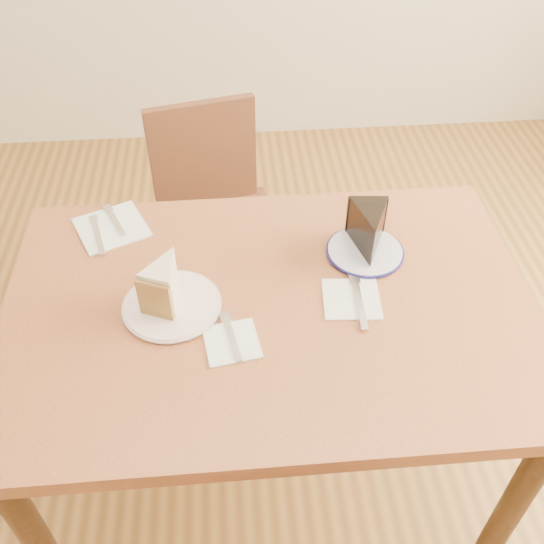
% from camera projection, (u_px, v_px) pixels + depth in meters
% --- Properties ---
extents(ground, '(4.00, 4.00, 0.00)m').
position_uv_depth(ground, '(270.00, 469.00, 1.88)').
color(ground, '#553716').
rests_on(ground, ground).
extents(table, '(1.20, 0.80, 0.75)m').
position_uv_depth(table, '(270.00, 332.00, 1.43)').
color(table, '#5A2E18').
rests_on(table, ground).
extents(chair_far, '(0.49, 0.49, 0.84)m').
position_uv_depth(chair_far, '(216.00, 223.00, 2.02)').
color(chair_far, '#32190F').
rests_on(chair_far, ground).
extents(plate_cream, '(0.21, 0.21, 0.01)m').
position_uv_depth(plate_cream, '(172.00, 305.00, 1.35)').
color(plate_cream, white).
rests_on(plate_cream, table).
extents(plate_navy, '(0.18, 0.18, 0.01)m').
position_uv_depth(plate_navy, '(365.00, 251.00, 1.48)').
color(plate_navy, white).
rests_on(plate_navy, table).
extents(carrot_cake, '(0.11, 0.13, 0.10)m').
position_uv_depth(carrot_cake, '(167.00, 282.00, 1.33)').
color(carrot_cake, beige).
rests_on(carrot_cake, plate_cream).
extents(chocolate_cake, '(0.11, 0.14, 0.10)m').
position_uv_depth(chocolate_cake, '(369.00, 233.00, 1.44)').
color(chocolate_cake, black).
rests_on(chocolate_cake, plate_navy).
extents(napkin_cream, '(0.13, 0.13, 0.00)m').
position_uv_depth(napkin_cream, '(232.00, 342.00, 1.28)').
color(napkin_cream, white).
rests_on(napkin_cream, table).
extents(napkin_navy, '(0.14, 0.14, 0.00)m').
position_uv_depth(napkin_navy, '(351.00, 299.00, 1.37)').
color(napkin_navy, white).
rests_on(napkin_navy, table).
extents(napkin_spare, '(0.22, 0.22, 0.00)m').
position_uv_depth(napkin_spare, '(112.00, 227.00, 1.55)').
color(napkin_spare, white).
rests_on(napkin_spare, table).
extents(fork_cream, '(0.04, 0.14, 0.00)m').
position_uv_depth(fork_cream, '(231.00, 336.00, 1.28)').
color(fork_cream, silver).
rests_on(fork_cream, napkin_cream).
extents(knife_navy, '(0.02, 0.17, 0.00)m').
position_uv_depth(knife_navy, '(359.00, 301.00, 1.36)').
color(knife_navy, silver).
rests_on(knife_navy, napkin_navy).
extents(fork_spare, '(0.07, 0.13, 0.00)m').
position_uv_depth(fork_spare, '(115.00, 220.00, 1.57)').
color(fork_spare, silver).
rests_on(fork_spare, napkin_spare).
extents(knife_spare, '(0.06, 0.16, 0.00)m').
position_uv_depth(knife_spare, '(98.00, 235.00, 1.52)').
color(knife_spare, silver).
rests_on(knife_spare, napkin_spare).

